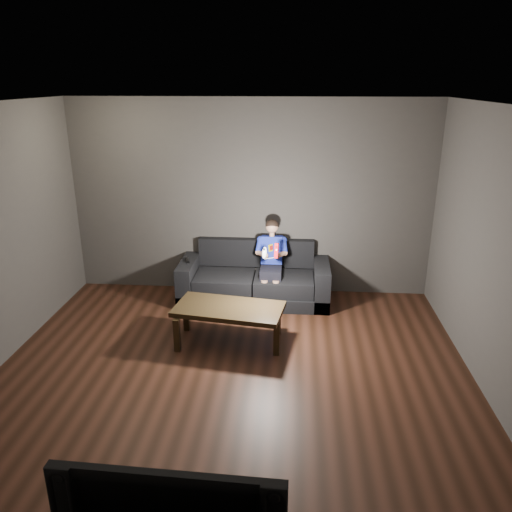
{
  "coord_description": "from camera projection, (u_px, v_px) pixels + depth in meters",
  "views": [
    {
      "loc": [
        0.6,
        -4.23,
        2.91
      ],
      "look_at": [
        0.15,
        1.55,
        0.85
      ],
      "focal_mm": 35.0,
      "sensor_mm": 36.0,
      "label": 1
    }
  ],
  "objects": [
    {
      "name": "coffee_table",
      "position": [
        229.0,
        312.0,
        5.73
      ],
      "size": [
        1.31,
        0.79,
        0.45
      ],
      "color": "black",
      "rests_on": "floor"
    },
    {
      "name": "right_wall",
      "position": [
        510.0,
        268.0,
        4.36
      ],
      "size": [
        0.04,
        5.0,
        2.7
      ],
      "primitive_type": "cube",
      "color": "#403C38",
      "rests_on": "ground"
    },
    {
      "name": "child",
      "position": [
        271.0,
        255.0,
        6.72
      ],
      "size": [
        0.43,
        0.52,
        1.05
      ],
      "color": "black",
      "rests_on": "sofa"
    },
    {
      "name": "ceiling",
      "position": [
        223.0,
        106.0,
        4.09
      ],
      "size": [
        5.0,
        5.0,
        0.02
      ],
      "primitive_type": "cube",
      "color": "silver",
      "rests_on": "back_wall"
    },
    {
      "name": "sofa",
      "position": [
        255.0,
        281.0,
        6.93
      ],
      "size": [
        2.04,
        0.88,
        0.79
      ],
      "color": "black",
      "rests_on": "floor"
    },
    {
      "name": "wii_remote_red",
      "position": [
        276.0,
        251.0,
        6.27
      ],
      "size": [
        0.06,
        0.08,
        0.2
      ],
      "color": "red",
      "rests_on": "child"
    },
    {
      "name": "nunchuk_white",
      "position": [
        264.0,
        253.0,
        6.3
      ],
      "size": [
        0.09,
        0.11,
        0.16
      ],
      "color": "white",
      "rests_on": "child"
    },
    {
      "name": "front_wall",
      "position": [
        151.0,
        455.0,
        2.19
      ],
      "size": [
        5.0,
        0.04,
        2.7
      ],
      "primitive_type": "cube",
      "color": "#403C38",
      "rests_on": "ground"
    },
    {
      "name": "back_wall",
      "position": [
        251.0,
        199.0,
        6.89
      ],
      "size": [
        5.0,
        0.04,
        2.7
      ],
      "primitive_type": "cube",
      "color": "#403C38",
      "rests_on": "ground"
    },
    {
      "name": "floor",
      "position": [
        229.0,
        387.0,
        4.99
      ],
      "size": [
        5.0,
        5.0,
        0.0
      ],
      "primitive_type": "plane",
      "color": "black",
      "rests_on": "ground"
    },
    {
      "name": "wii_remote_black",
      "position": [
        188.0,
        260.0,
        6.82
      ],
      "size": [
        0.08,
        0.16,
        0.03
      ],
      "color": "black",
      "rests_on": "sofa"
    },
    {
      "name": "tv",
      "position": [
        175.0,
        509.0,
        2.59
      ],
      "size": [
        1.18,
        0.2,
        0.68
      ],
      "primitive_type": "imported",
      "rotation": [
        0.0,
        0.0,
        -0.04
      ],
      "color": "black",
      "rests_on": "media_console"
    }
  ]
}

